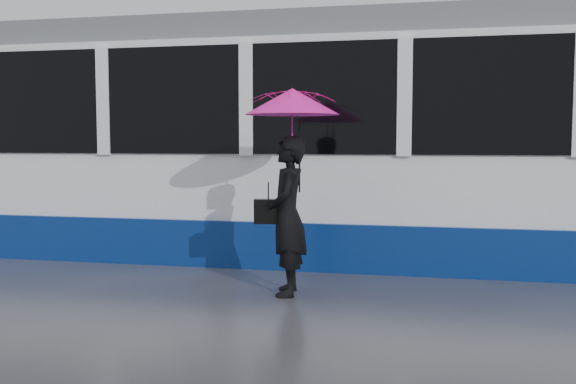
# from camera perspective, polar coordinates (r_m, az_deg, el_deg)

# --- Properties ---
(ground) EXTENTS (90.00, 90.00, 0.00)m
(ground) POSITION_cam_1_polar(r_m,az_deg,el_deg) (6.95, 5.58, -9.35)
(ground) COLOR #2F2F34
(ground) RESTS_ON ground
(rails) EXTENTS (34.00, 1.51, 0.02)m
(rails) POSITION_cam_1_polar(r_m,az_deg,el_deg) (9.38, 7.38, -5.64)
(rails) COLOR #3F3D38
(rails) RESTS_ON ground
(tram) EXTENTS (26.00, 2.56, 3.35)m
(tram) POSITION_cam_1_polar(r_m,az_deg,el_deg) (9.95, -10.09, 4.33)
(tram) COLOR white
(tram) RESTS_ON ground
(woman) EXTENTS (0.52, 0.69, 1.73)m
(woman) POSITION_cam_1_polar(r_m,az_deg,el_deg) (6.92, -0.03, -2.13)
(woman) COLOR black
(woman) RESTS_ON ground
(umbrella) EXTENTS (1.18, 1.18, 1.16)m
(umbrella) POSITION_cam_1_polar(r_m,az_deg,el_deg) (6.87, 0.38, 6.41)
(umbrella) COLOR #FC159C
(umbrella) RESTS_ON ground
(handbag) EXTENTS (0.33, 0.19, 0.45)m
(handbag) POSITION_cam_1_polar(r_m,az_deg,el_deg) (6.99, -1.76, -1.72)
(handbag) COLOR black
(handbag) RESTS_ON ground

